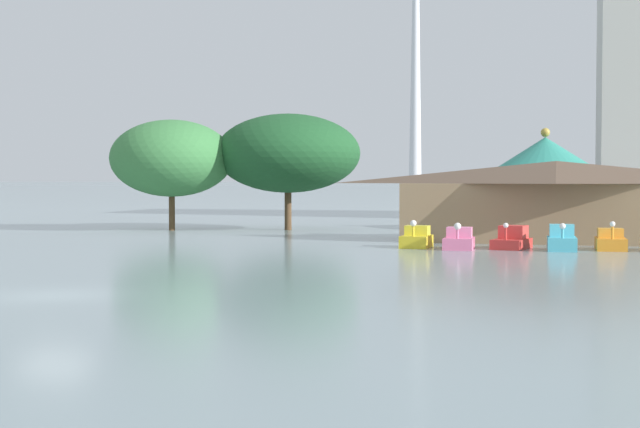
{
  "coord_description": "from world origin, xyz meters",
  "views": [
    {
      "loc": [
        16.47,
        -29.28,
        3.95
      ],
      "look_at": [
        5.06,
        16.69,
        2.19
      ],
      "focal_mm": 54.37,
      "sensor_mm": 36.0,
      "label": 1
    }
  ],
  "objects": [
    {
      "name": "ground_plane",
      "position": [
        0.0,
        0.0,
        0.0
      ],
      "size": [
        2000.0,
        2000.0,
        0.0
      ],
      "primitive_type": "plane",
      "color": "gray"
    },
    {
      "name": "pedal_boat_yellow",
      "position": [
        8.58,
        25.3,
        0.5
      ],
      "size": [
        1.66,
        2.4,
        1.61
      ],
      "rotation": [
        0.0,
        0.0,
        -1.62
      ],
      "color": "yellow",
      "rests_on": "ground"
    },
    {
      "name": "pedal_boat_pink",
      "position": [
        11.04,
        24.68,
        0.49
      ],
      "size": [
        1.66,
        2.59,
        1.52
      ],
      "rotation": [
        0.0,
        0.0,
        -1.55
      ],
      "color": "pink",
      "rests_on": "ground"
    },
    {
      "name": "pedal_boat_red",
      "position": [
        13.88,
        25.84,
        0.5
      ],
      "size": [
        2.26,
        3.27,
        1.5
      ],
      "rotation": [
        0.0,
        0.0,
        -1.79
      ],
      "color": "red",
      "rests_on": "ground"
    },
    {
      "name": "pedal_boat_cyan",
      "position": [
        16.59,
        24.95,
        0.56
      ],
      "size": [
        1.62,
        2.53,
        1.54
      ],
      "rotation": [
        0.0,
        0.0,
        -1.54
      ],
      "color": "#4CB7CC",
      "rests_on": "ground"
    },
    {
      "name": "pedal_boat_orange",
      "position": [
        19.2,
        26.04,
        0.48
      ],
      "size": [
        1.65,
        2.63,
        1.62
      ],
      "rotation": [
        0.0,
        0.0,
        -1.55
      ],
      "color": "orange",
      "rests_on": "ground"
    },
    {
      "name": "boathouse",
      "position": [
        16.23,
        32.64,
        2.62
      ],
      "size": [
        20.08,
        7.74,
        5.01
      ],
      "color": "#9E7F5B",
      "rests_on": "ground"
    },
    {
      "name": "green_roof_pavilion",
      "position": [
        15.35,
        46.49,
        4.06
      ],
      "size": [
        9.45,
        9.45,
        7.77
      ],
      "color": "brown",
      "rests_on": "ground"
    },
    {
      "name": "shoreline_tree_tall_left",
      "position": [
        -11.95,
        38.8,
        5.43
      ],
      "size": [
        9.25,
        9.25,
        8.34
      ],
      "color": "brown",
      "rests_on": "ground"
    },
    {
      "name": "shoreline_tree_mid",
      "position": [
        -3.61,
        41.52,
        5.82
      ],
      "size": [
        11.0,
        11.0,
        8.82
      ],
      "color": "brown",
      "rests_on": "ground"
    }
  ]
}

